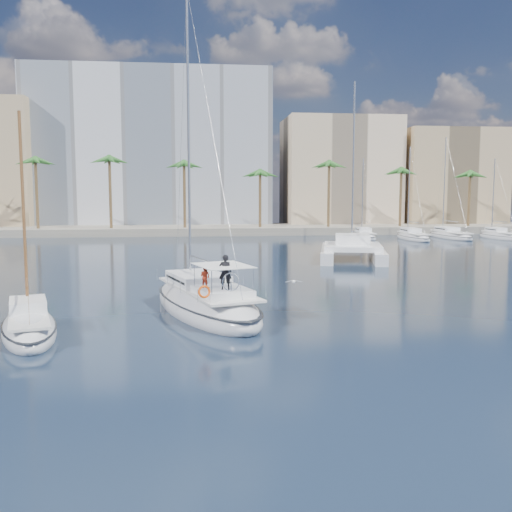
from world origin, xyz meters
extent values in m
plane|color=black|center=(0.00, 0.00, 0.00)|extent=(160.00, 160.00, 0.00)
cube|color=gray|center=(0.00, 61.00, 0.60)|extent=(120.00, 14.00, 1.20)
cube|color=silver|center=(-12.00, 73.00, 14.00)|extent=(42.00, 16.00, 28.00)
cube|color=beige|center=(22.00, 70.00, 10.00)|extent=(20.00, 14.00, 20.00)
cube|color=tan|center=(42.00, 68.00, 9.00)|extent=(18.00, 12.00, 18.00)
cylinder|color=brown|center=(0.00, 57.00, 5.25)|extent=(0.44, 0.44, 10.50)
sphere|color=#2C6425|center=(0.00, 57.00, 10.50)|extent=(3.60, 3.60, 3.60)
cylinder|color=brown|center=(34.00, 57.00, 5.25)|extent=(0.44, 0.44, 10.50)
sphere|color=#2C6425|center=(34.00, 57.00, 10.50)|extent=(3.60, 3.60, 3.60)
ellipsoid|color=silver|center=(-4.03, -1.50, 0.39)|extent=(7.84, 13.50, 2.67)
ellipsoid|color=black|center=(-4.03, -1.50, 0.77)|extent=(7.92, 13.63, 0.18)
cube|color=silver|center=(-3.95, -1.73, 1.41)|extent=(5.73, 10.08, 0.12)
cube|color=white|center=(-4.41, -0.32, 1.77)|extent=(3.91, 4.85, 0.60)
cube|color=black|center=(-4.41, -0.32, 1.79)|extent=(3.78, 4.38, 0.14)
cylinder|color=#B7BABF|center=(-4.87, 1.09, 9.90)|extent=(0.15, 0.15, 16.87)
cylinder|color=#B7BABF|center=(-4.07, -1.38, 2.97)|extent=(1.70, 4.98, 0.11)
cube|color=white|center=(-3.20, -4.09, 1.65)|extent=(3.31, 3.81, 0.36)
cube|color=white|center=(-3.16, -4.21, 3.02)|extent=(3.31, 3.81, 0.04)
torus|color=silver|center=(-2.82, -5.27, 2.32)|extent=(0.93, 0.35, 0.96)
torus|color=#E14C0B|center=(-4.16, -6.22, 2.02)|extent=(0.66, 0.38, 0.64)
imported|color=black|center=(-3.07, -4.62, 2.72)|extent=(0.67, 0.45, 1.79)
imported|color=#A22D18|center=(-4.07, -3.98, 2.41)|extent=(0.72, 0.69, 1.17)
ellipsoid|color=silver|center=(-12.43, -5.83, 0.27)|extent=(4.54, 8.15, 1.83)
ellipsoid|color=black|center=(-12.43, -5.83, 0.53)|extent=(4.58, 8.23, 0.18)
cube|color=silver|center=(-12.39, -5.97, 0.96)|extent=(3.31, 6.09, 0.12)
cube|color=white|center=(-12.64, -5.11, 1.32)|extent=(2.30, 2.90, 0.60)
cube|color=black|center=(-12.64, -5.11, 1.34)|extent=(2.23, 2.62, 0.14)
cylinder|color=brown|center=(-12.89, -4.25, 5.83)|extent=(0.15, 0.15, 9.61)
cylinder|color=brown|center=(-12.45, -5.76, 2.52)|extent=(0.99, 3.04, 0.11)
cube|color=silver|center=(8.97, 23.59, 0.55)|extent=(4.14, 12.25, 1.10)
cube|color=silver|center=(13.78, 22.39, 0.55)|extent=(4.14, 12.25, 1.10)
cube|color=white|center=(11.22, 22.39, 1.30)|extent=(7.03, 7.92, 0.50)
cube|color=white|center=(11.37, 22.99, 2.00)|extent=(4.18, 4.41, 1.00)
cube|color=black|center=(11.37, 22.99, 2.05)|extent=(4.08, 3.93, 0.18)
cylinder|color=#B7BABF|center=(11.82, 24.78, 9.72)|extent=(0.18, 0.18, 16.43)
ellipsoid|color=silver|center=(1.61, 1.88, 1.13)|extent=(0.22, 0.42, 0.20)
sphere|color=silver|center=(1.61, 2.08, 1.15)|extent=(0.11, 0.11, 0.11)
cube|color=gray|center=(1.31, 1.88, 1.16)|extent=(0.49, 0.18, 0.11)
cube|color=gray|center=(1.91, 1.88, 1.16)|extent=(0.49, 0.18, 0.11)
camera|label=1|loc=(-4.62, -33.21, 6.76)|focal=40.00mm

